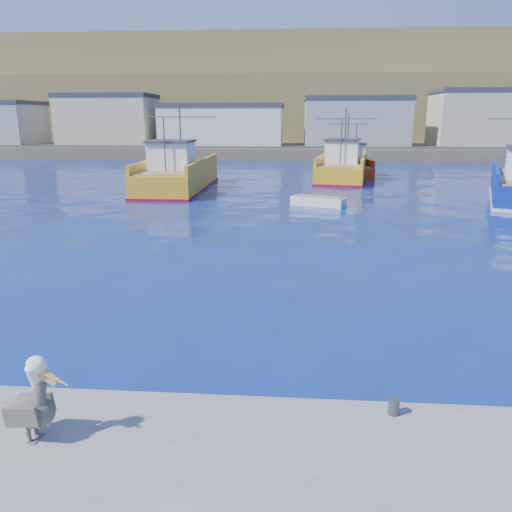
{
  "coord_description": "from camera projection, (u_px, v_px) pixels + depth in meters",
  "views": [
    {
      "loc": [
        1.15,
        -11.45,
        5.64
      ],
      "look_at": [
        -0.03,
        3.69,
        1.43
      ],
      "focal_mm": 35.0,
      "sensor_mm": 36.0,
      "label": 1
    }
  ],
  "objects": [
    {
      "name": "ground",
      "position": [
        246.0,
        349.0,
        12.59
      ],
      "size": [
        260.0,
        260.0,
        0.0
      ],
      "primitive_type": "plane",
      "color": "navy",
      "rests_on": "ground"
    },
    {
      "name": "dock_bollards",
      "position": [
        260.0,
        401.0,
        9.11
      ],
      "size": [
        36.2,
        0.2,
        0.3
      ],
      "color": "#4C4C4C",
      "rests_on": "dock"
    },
    {
      "name": "far_shore",
      "position": [
        292.0,
        103.0,
        115.1
      ],
      "size": [
        200.0,
        81.0,
        24.0
      ],
      "color": "brown",
      "rests_on": "ground"
    },
    {
      "name": "trawler_yellow_a",
      "position": [
        177.0,
        175.0,
        40.63
      ],
      "size": [
        6.17,
        13.49,
        6.79
      ],
      "color": "gold",
      "rests_on": "ground"
    },
    {
      "name": "trawler_yellow_b",
      "position": [
        343.0,
        168.0,
        47.19
      ],
      "size": [
        6.13,
        12.76,
        6.64
      ],
      "color": "gold",
      "rests_on": "ground"
    },
    {
      "name": "boat_orange",
      "position": [
        349.0,
        166.0,
        49.89
      ],
      "size": [
        4.33,
        8.45,
        6.05
      ],
      "color": "red",
      "rests_on": "ground"
    },
    {
      "name": "skiff_mid",
      "position": [
        318.0,
        202.0,
        33.11
      ],
      "size": [
        3.74,
        2.5,
        0.77
      ],
      "color": "silver",
      "rests_on": "ground"
    },
    {
      "name": "pelican",
      "position": [
        33.0,
        404.0,
        8.1
      ],
      "size": [
        1.24,
        0.58,
        1.52
      ],
      "color": "#595451",
      "rests_on": "dock"
    }
  ]
}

